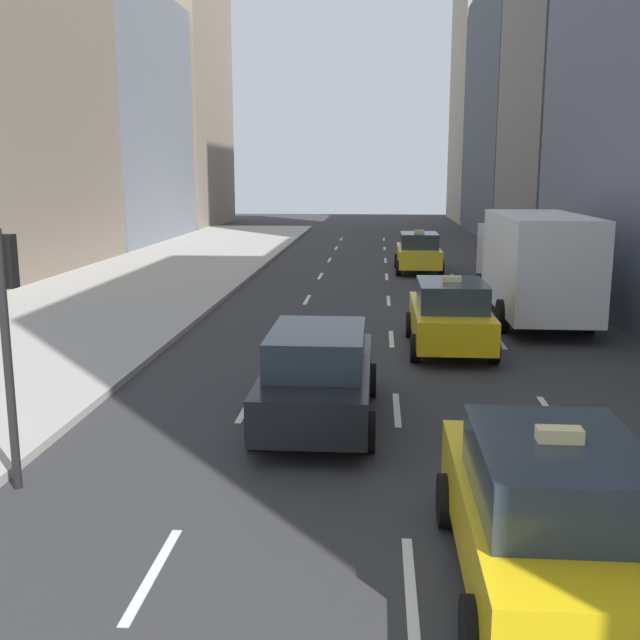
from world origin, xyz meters
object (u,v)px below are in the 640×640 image
at_px(taxi_lead, 419,252).
at_px(sedan_black_near, 318,374).
at_px(taxi_third, 549,513).
at_px(box_truck, 532,261).
at_px(traffic_light_pole, 7,317).
at_px(taxi_second, 450,315).

height_order(taxi_lead, sedan_black_near, taxi_lead).
bearing_deg(taxi_third, box_truck, 79.67).
xyz_separation_m(taxi_lead, sedan_black_near, (-2.80, -20.48, -0.01)).
bearing_deg(traffic_light_pole, taxi_second, 52.27).
xyz_separation_m(sedan_black_near, box_truck, (5.60, 10.10, 0.84)).
height_order(taxi_third, traffic_light_pole, traffic_light_pole).
relative_size(taxi_lead, box_truck, 0.52).
distance_m(sedan_black_near, traffic_light_pole, 5.23).
height_order(taxi_third, box_truck, box_truck).
relative_size(taxi_third, traffic_light_pole, 1.22).
height_order(taxi_second, traffic_light_pole, traffic_light_pole).
bearing_deg(taxi_second, taxi_lead, 90.00).
bearing_deg(traffic_light_pole, sedan_black_near, 37.74).
xyz_separation_m(sedan_black_near, traffic_light_pole, (-3.95, -3.06, 1.54)).
bearing_deg(sedan_black_near, box_truck, 60.99).
distance_m(box_truck, traffic_light_pole, 16.27).
bearing_deg(taxi_lead, box_truck, -74.90).
bearing_deg(box_truck, taxi_second, -122.29).
bearing_deg(taxi_lead, taxi_second, -90.00).
xyz_separation_m(box_truck, traffic_light_pole, (-9.55, -13.15, 0.70)).
height_order(taxi_second, sedan_black_near, taxi_second).
bearing_deg(sedan_black_near, taxi_second, 63.71).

